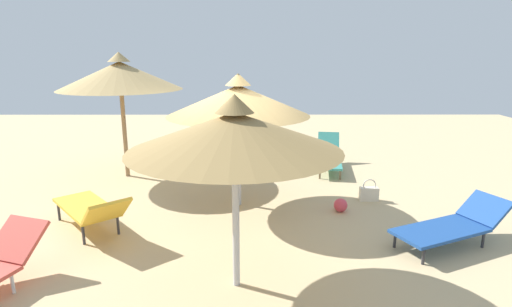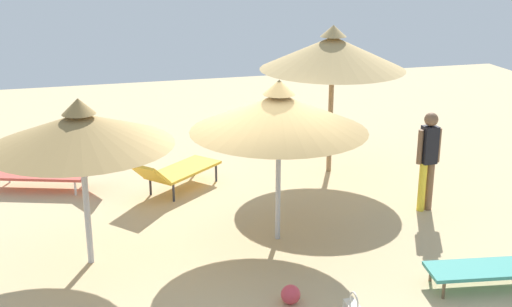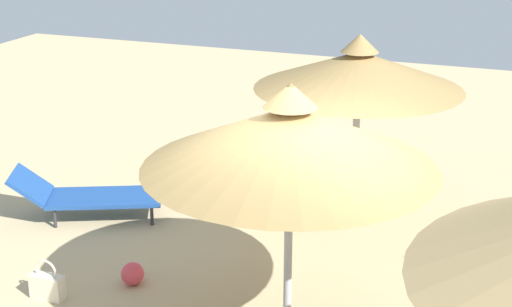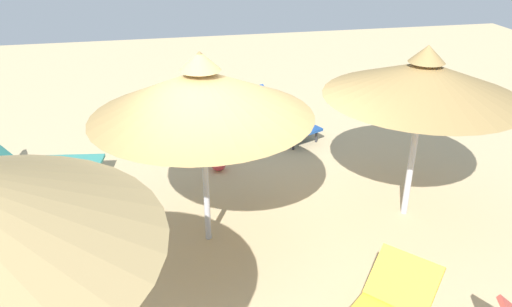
{
  "view_description": "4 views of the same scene",
  "coord_description": "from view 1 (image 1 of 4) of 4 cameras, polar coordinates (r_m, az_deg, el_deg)",
  "views": [
    {
      "loc": [
        -0.45,
        7.18,
        2.92
      ],
      "look_at": [
        -0.47,
        0.08,
        1.14
      ],
      "focal_mm": 28.76,
      "sensor_mm": 36.0,
      "label": 1
    },
    {
      "loc": [
        -9.38,
        2.41,
        4.58
      ],
      "look_at": [
        0.28,
        -0.14,
        1.29
      ],
      "focal_mm": 47.45,
      "sensor_mm": 36.0,
      "label": 2
    },
    {
      "loc": [
        1.84,
        -6.44,
        4.15
      ],
      "look_at": [
        -0.75,
        0.38,
        1.56
      ],
      "focal_mm": 53.77,
      "sensor_mm": 36.0,
      "label": 3
    },
    {
      "loc": [
        5.41,
        -0.86,
        3.95
      ],
      "look_at": [
        -0.19,
        0.28,
        1.17
      ],
      "focal_mm": 35.25,
      "sensor_mm": 36.0,
      "label": 4
    }
  ],
  "objects": [
    {
      "name": "ground",
      "position": [
        7.79,
        -3.5,
        -8.39
      ],
      "size": [
        24.0,
        24.0,
        0.1
      ],
      "primitive_type": "cube",
      "color": "tan"
    },
    {
      "name": "parasol_umbrella_front",
      "position": [
        4.81,
        -2.98,
        3.07
      ],
      "size": [
        2.56,
        2.56,
        2.45
      ],
      "color": "#B2B2B7",
      "rests_on": "ground"
    },
    {
      "name": "parasol_umbrella_center",
      "position": [
        7.62,
        -2.48,
        7.41
      ],
      "size": [
        2.66,
        2.66,
        2.53
      ],
      "color": "#B2B2B7",
      "rests_on": "ground"
    },
    {
      "name": "parasol_umbrella_near_right",
      "position": [
        9.95,
        -18.39,
        10.25
      ],
      "size": [
        2.79,
        2.79,
        2.91
      ],
      "color": "olive",
      "rests_on": "ground"
    },
    {
      "name": "lounge_chair_near_left",
      "position": [
        7.3,
        -21.96,
        -7.08
      ],
      "size": [
        1.75,
        1.87,
        0.78
      ],
      "color": "gold",
      "rests_on": "ground"
    },
    {
      "name": "lounge_chair_far_right",
      "position": [
        10.58,
        10.13,
        -0.31
      ],
      "size": [
        0.83,
        2.01,
        0.78
      ],
      "color": "teal",
      "rests_on": "ground"
    },
    {
      "name": "lounge_chair_edge",
      "position": [
        7.07,
        25.65,
        -8.92
      ],
      "size": [
        2.01,
        1.4,
        0.67
      ],
      "color": "#1E478C",
      "rests_on": "ground"
    },
    {
      "name": "person_standing_far_left",
      "position": [
        10.54,
        -4.3,
        3.46
      ],
      "size": [
        0.23,
        0.43,
        1.73
      ],
      "color": "brown",
      "rests_on": "ground"
    },
    {
      "name": "handbag",
      "position": [
        8.55,
        15.44,
        -5.34
      ],
      "size": [
        0.37,
        0.15,
        0.45
      ],
      "color": "beige",
      "rests_on": "ground"
    },
    {
      "name": "beach_ball",
      "position": [
        7.86,
        11.68,
        -7.05
      ],
      "size": [
        0.25,
        0.25,
        0.25
      ],
      "primitive_type": "sphere",
      "color": "#D83F4C",
      "rests_on": "ground"
    }
  ]
}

